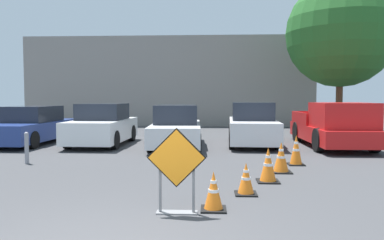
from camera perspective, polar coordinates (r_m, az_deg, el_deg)
ground_plane at (r=14.12m, az=-2.06°, el=-3.85°), size 96.00×96.00×0.00m
road_closed_sign at (r=5.77m, az=-2.37°, el=-7.16°), size 0.91×0.20×1.33m
traffic_cone_nearest at (r=6.06m, az=3.30°, el=-10.81°), size 0.40×0.40×0.62m
traffic_cone_second at (r=7.07m, az=8.22°, el=-8.91°), size 0.40×0.40×0.59m
traffic_cone_third at (r=8.15m, az=11.52°, el=-6.76°), size 0.46×0.46×0.74m
traffic_cone_fourth at (r=9.24m, az=13.42°, el=-5.59°), size 0.49×0.49×0.73m
traffic_cone_fifth at (r=10.35m, az=15.58°, el=-4.45°), size 0.43×0.43×0.81m
parked_car_nearest at (r=15.84m, az=-23.15°, el=-0.91°), size 1.92×4.75×1.46m
parked_car_second at (r=14.58m, az=-13.48°, el=-0.88°), size 1.93×4.05×1.56m
parked_car_third at (r=13.76m, az=-2.39°, el=-1.18°), size 1.93×4.68×1.52m
parked_car_fourth at (r=14.48m, az=9.17°, el=-0.80°), size 1.93×4.47×1.61m
pickup_truck at (r=14.33m, az=20.89°, el=-1.03°), size 2.03×5.04×1.62m
bollard_nearest at (r=11.09m, az=-23.88°, el=-3.76°), size 0.12×0.12×0.87m
building_facade_backdrop at (r=25.75m, az=-3.12°, el=5.70°), size 18.19×5.00×5.61m
street_tree_behind_lot at (r=19.84m, az=21.72°, el=12.20°), size 5.21×5.21×7.51m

